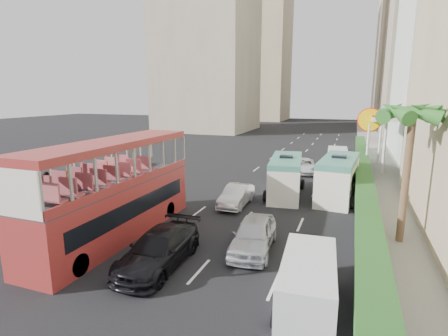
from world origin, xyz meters
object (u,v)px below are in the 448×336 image
at_px(car_black, 159,266).
at_px(panel_van_near, 308,284).
at_px(van_asset, 304,172).
at_px(palm_tree, 406,178).
at_px(panel_van_far, 337,158).
at_px(minibus_near, 286,177).
at_px(double_decker_bus, 115,189).
at_px(shell_station, 405,143).
at_px(car_silver_lane_a, 236,205).
at_px(car_silver_lane_b, 253,250).
at_px(minibus_far, 338,178).

relative_size(car_black, panel_van_near, 1.18).
xyz_separation_m(van_asset, palm_tree, (6.74, -15.11, 3.38)).
relative_size(car_black, van_asset, 1.11).
bearing_deg(palm_tree, panel_van_far, 101.71).
relative_size(minibus_near, panel_van_far, 1.33).
relative_size(double_decker_bus, minibus_near, 1.73).
relative_size(double_decker_bus, car_black, 2.09).
bearing_deg(shell_station, car_silver_lane_a, -126.49).
xyz_separation_m(car_black, minibus_near, (3.07, 12.86, 1.41)).
relative_size(car_black, minibus_near, 0.83).
relative_size(car_silver_lane_a, car_silver_lane_b, 0.92).
xyz_separation_m(minibus_far, panel_van_near, (-0.31, -14.30, -0.58)).
distance_m(minibus_near, panel_van_near, 14.15).
distance_m(double_decker_bus, car_black, 5.01).
bearing_deg(minibus_near, car_black, -110.67).
distance_m(double_decker_bus, panel_van_near, 10.73).
xyz_separation_m(minibus_far, palm_tree, (3.32, -7.30, 1.91)).
bearing_deg(panel_van_far, double_decker_bus, -116.70).
height_order(double_decker_bus, panel_van_near, double_decker_bus).
relative_size(car_silver_lane_a, shell_station, 0.52).
xyz_separation_m(minibus_near, shell_station, (9.16, 12.25, 1.34)).
bearing_deg(car_silver_lane_b, panel_van_near, -56.64).
distance_m(double_decker_bus, car_silver_lane_b, 7.66).
distance_m(van_asset, panel_van_near, 22.34).
bearing_deg(palm_tree, panel_van_near, -117.38).
bearing_deg(car_black, minibus_far, 61.83).
height_order(car_silver_lane_a, minibus_far, minibus_far).
bearing_deg(car_black, shell_station, 62.46).
bearing_deg(panel_van_far, car_silver_lane_a, -113.09).
bearing_deg(van_asset, minibus_near, -102.82).
bearing_deg(palm_tree, car_silver_lane_b, -154.20).
distance_m(car_silver_lane_b, minibus_near, 10.05).
bearing_deg(minibus_near, panel_van_far, 68.30).
bearing_deg(minibus_near, shell_station, 45.97).
bearing_deg(double_decker_bus, palm_tree, 16.16).
xyz_separation_m(car_silver_lane_a, car_silver_lane_b, (2.94, -6.30, 0.00)).
height_order(car_silver_lane_a, panel_van_near, panel_van_near).
distance_m(car_silver_lane_a, car_silver_lane_b, 6.95).
bearing_deg(palm_tree, shell_station, 83.40).
height_order(car_silver_lane_a, panel_van_far, panel_van_far).
distance_m(van_asset, minibus_near, 8.48).
xyz_separation_m(van_asset, shell_station, (8.94, 3.89, 2.75)).
bearing_deg(panel_van_near, palm_tree, 58.60).
bearing_deg(panel_van_near, panel_van_far, 86.55).
relative_size(car_silver_lane_b, panel_van_far, 0.96).
distance_m(car_black, minibus_far, 15.08).
height_order(car_silver_lane_b, palm_tree, palm_tree).
xyz_separation_m(panel_van_far, palm_tree, (3.88, -18.71, 2.43)).
relative_size(van_asset, palm_tree, 0.74).
bearing_deg(minibus_near, car_silver_lane_b, -95.27).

